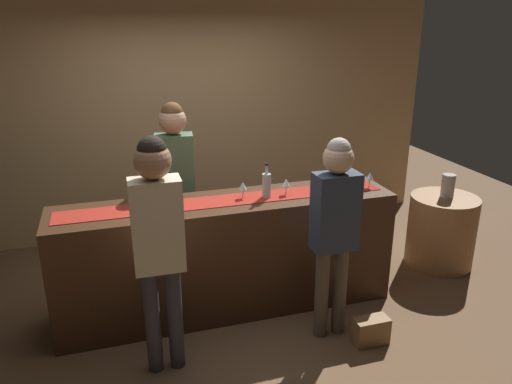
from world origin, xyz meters
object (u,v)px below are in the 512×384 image
(customer_sipping, at_px, (335,219))
(customer_browsing, at_px, (158,232))
(wine_bottle_amber, at_px, (172,194))
(bartender, at_px, (175,175))
(wine_glass_far_end, at_px, (370,177))
(vase_on_side_table, at_px, (448,186))
(wine_glass_mid_counter, at_px, (243,186))
(round_side_table, at_px, (441,231))
(wine_bottle_clear, at_px, (267,185))
(handbag, at_px, (371,331))
(wine_glass_near_customer, at_px, (286,183))

(customer_sipping, relative_size, customer_browsing, 0.94)
(wine_bottle_amber, height_order, bartender, bartender)
(wine_glass_far_end, bearing_deg, vase_on_side_table, 11.65)
(wine_glass_mid_counter, height_order, vase_on_side_table, wine_glass_mid_counter)
(vase_on_side_table, bearing_deg, customer_browsing, -164.65)
(wine_bottle_amber, xyz_separation_m, round_side_table, (2.76, 0.18, -0.76))
(wine_glass_mid_counter, xyz_separation_m, customer_browsing, (-0.79, -0.68, -0.03))
(wine_bottle_clear, height_order, customer_browsing, customer_browsing)
(handbag, bearing_deg, round_side_table, 36.37)
(wine_glass_near_customer, bearing_deg, wine_glass_mid_counter, 175.63)
(wine_bottle_amber, xyz_separation_m, handbag, (1.40, -0.83, -1.02))
(wine_glass_near_customer, bearing_deg, wine_bottle_amber, -179.33)
(wine_bottle_amber, height_order, handbag, wine_bottle_amber)
(wine_glass_far_end, bearing_deg, bartender, 158.65)
(wine_glass_near_customer, distance_m, bartender, 1.04)
(wine_glass_near_customer, relative_size, wine_glass_mid_counter, 1.00)
(wine_glass_mid_counter, bearing_deg, wine_glass_near_customer, -4.37)
(wine_glass_near_customer, height_order, wine_glass_far_end, same)
(handbag, bearing_deg, wine_glass_far_end, 66.08)
(wine_glass_far_end, distance_m, customer_browsing, 2.03)
(round_side_table, relative_size, vase_on_side_table, 3.08)
(customer_sipping, bearing_deg, wine_glass_near_customer, 104.60)
(wine_glass_near_customer, relative_size, customer_browsing, 0.08)
(customer_browsing, bearing_deg, wine_glass_far_end, 18.20)
(wine_glass_near_customer, bearing_deg, vase_on_side_table, 5.16)
(wine_glass_far_end, bearing_deg, customer_browsing, -162.75)
(wine_bottle_clear, xyz_separation_m, customer_sipping, (0.35, -0.60, -0.12))
(bartender, height_order, customer_sipping, bartender)
(bartender, bearing_deg, wine_bottle_amber, 86.89)
(wine_bottle_amber, distance_m, wine_glass_mid_counter, 0.60)
(wine_bottle_amber, relative_size, vase_on_side_table, 1.26)
(vase_on_side_table, xyz_separation_m, handbag, (-1.37, -1.00, -0.75))
(customer_sipping, height_order, round_side_table, customer_sipping)
(customer_sipping, bearing_deg, customer_browsing, -179.08)
(round_side_table, bearing_deg, customer_sipping, -154.31)
(wine_glass_far_end, bearing_deg, wine_glass_mid_counter, 176.18)
(bartender, bearing_deg, round_side_table, 178.60)
(customer_sipping, bearing_deg, wine_bottle_amber, 151.48)
(wine_glass_mid_counter, relative_size, bartender, 0.08)
(wine_bottle_clear, bearing_deg, handbag, -53.70)
(wine_bottle_amber, height_order, wine_bottle_clear, same)
(wine_glass_far_end, relative_size, round_side_table, 0.19)
(customer_sipping, relative_size, handbag, 5.86)
(wine_glass_mid_counter, bearing_deg, wine_bottle_amber, -176.15)
(bartender, height_order, handbag, bartender)
(wine_glass_near_customer, height_order, customer_sipping, customer_sipping)
(wine_bottle_clear, xyz_separation_m, handbag, (0.61, -0.82, -1.02))
(round_side_table, bearing_deg, wine_bottle_amber, -176.32)
(wine_glass_mid_counter, height_order, round_side_table, wine_glass_mid_counter)
(wine_bottle_clear, xyz_separation_m, wine_glass_mid_counter, (-0.19, 0.05, -0.01))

